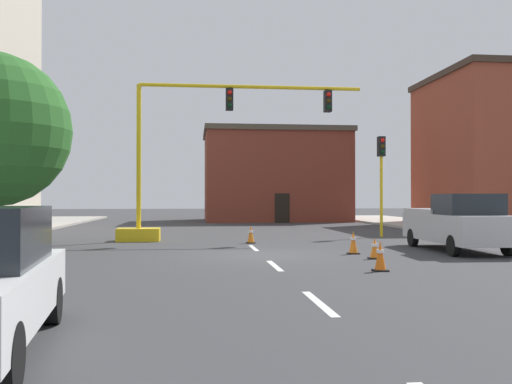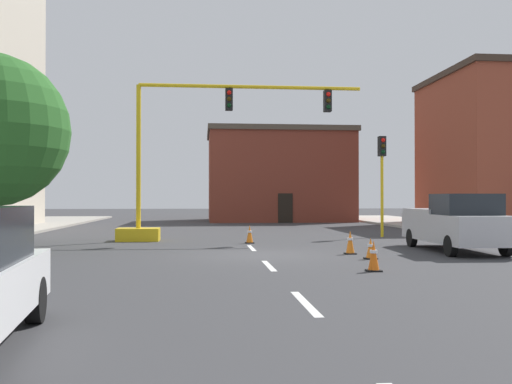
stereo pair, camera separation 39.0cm
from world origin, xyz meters
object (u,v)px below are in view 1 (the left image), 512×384
(traffic_signal_gantry, at_px, (173,187))
(traffic_cone_roadside_c, at_px, (353,242))
(traffic_light_pole_right, at_px, (381,163))
(pickup_truck_silver, at_px, (457,223))
(traffic_cone_roadside_d, at_px, (251,234))
(traffic_cone_roadside_b, at_px, (375,248))
(traffic_cone_roadside_a, at_px, (380,256))

(traffic_signal_gantry, relative_size, traffic_cone_roadside_c, 13.66)
(traffic_light_pole_right, xyz_separation_m, traffic_cone_roadside_c, (-3.68, -7.99, -3.14))
(traffic_signal_gantry, distance_m, pickup_truck_silver, 11.70)
(traffic_signal_gantry, xyz_separation_m, traffic_cone_roadside_d, (3.22, -1.72, -1.97))
(traffic_cone_roadside_b, bearing_deg, traffic_cone_roadside_d, 116.76)
(traffic_light_pole_right, relative_size, traffic_cone_roadside_c, 6.14)
(traffic_cone_roadside_b, xyz_separation_m, traffic_cone_roadside_d, (-3.16, 6.27, 0.05))
(pickup_truck_silver, distance_m, traffic_cone_roadside_a, 6.71)
(pickup_truck_silver, relative_size, traffic_cone_roadside_d, 7.30)
(traffic_signal_gantry, height_order, traffic_light_pole_right, traffic_signal_gantry)
(traffic_cone_roadside_b, relative_size, traffic_cone_roadside_d, 0.86)
(traffic_cone_roadside_b, bearing_deg, traffic_signal_gantry, 128.59)
(traffic_signal_gantry, relative_size, traffic_light_pole_right, 2.22)
(traffic_cone_roadside_a, height_order, traffic_cone_roadside_c, same)
(traffic_cone_roadside_a, xyz_separation_m, traffic_cone_roadside_b, (0.78, 2.82, -0.07))
(traffic_signal_gantry, xyz_separation_m, traffic_cone_roadside_a, (5.60, -10.81, -1.96))
(traffic_light_pole_right, height_order, traffic_cone_roadside_d, traffic_light_pole_right)
(traffic_light_pole_right, relative_size, pickup_truck_silver, 0.88)
(pickup_truck_silver, bearing_deg, traffic_signal_gantry, 149.88)
(traffic_light_pole_right, relative_size, traffic_cone_roadside_b, 7.46)
(pickup_truck_silver, height_order, traffic_cone_roadside_b, pickup_truck_silver)
(traffic_light_pole_right, distance_m, traffic_cone_roadside_d, 8.02)
(traffic_signal_gantry, bearing_deg, traffic_cone_roadside_d, -28.17)
(traffic_light_pole_right, distance_m, traffic_cone_roadside_a, 13.41)
(pickup_truck_silver, relative_size, traffic_cone_roadside_a, 7.00)
(traffic_cone_roadside_d, bearing_deg, pickup_truck_silver, -31.01)
(pickup_truck_silver, height_order, traffic_cone_roadside_c, pickup_truck_silver)
(traffic_signal_gantry, relative_size, traffic_cone_roadside_b, 16.60)
(traffic_cone_roadside_c, bearing_deg, traffic_light_pole_right, 65.23)
(traffic_signal_gantry, relative_size, traffic_cone_roadside_a, 13.66)
(traffic_signal_gantry, distance_m, traffic_cone_roadside_b, 10.42)
(pickup_truck_silver, bearing_deg, traffic_cone_roadside_c, -170.73)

